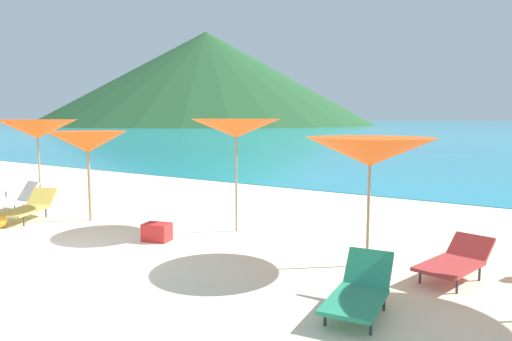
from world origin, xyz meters
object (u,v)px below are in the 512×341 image
(umbrella_5, at_px, (236,128))
(lounge_chair_0, at_px, (28,207))
(lounge_chair_2, at_px, (359,291))
(cooler_box, at_px, (157,232))
(umbrella_4, at_px, (88,142))
(lounge_chair_9, at_px, (455,260))
(umbrella_6, at_px, (370,152))
(umbrella_3, at_px, (37,129))
(lounge_chair_3, at_px, (12,200))

(umbrella_5, relative_size, lounge_chair_0, 1.32)
(lounge_chair_0, relative_size, lounge_chair_2, 1.23)
(umbrella_5, xyz_separation_m, cooler_box, (-0.82, -1.47, -1.97))
(umbrella_4, height_order, lounge_chair_9, umbrella_4)
(umbrella_4, relative_size, cooler_box, 4.10)
(lounge_chair_9, bearing_deg, umbrella_6, -162.54)
(lounge_chair_0, bearing_deg, lounge_chair_2, -33.12)
(umbrella_6, bearing_deg, umbrella_3, 177.69)
(umbrella_5, distance_m, lounge_chair_9, 4.79)
(lounge_chair_3, distance_m, lounge_chair_9, 10.44)
(umbrella_3, height_order, lounge_chair_2, umbrella_3)
(umbrella_3, bearing_deg, umbrella_4, -12.89)
(umbrella_4, height_order, umbrella_5, umbrella_5)
(umbrella_5, relative_size, lounge_chair_2, 1.63)
(lounge_chair_3, bearing_deg, lounge_chair_0, -12.00)
(umbrella_6, xyz_separation_m, lounge_chair_3, (-9.11, -0.70, -1.54))
(lounge_chair_3, xyz_separation_m, cooler_box, (5.21, -0.06, -0.11))
(umbrella_3, height_order, lounge_chair_9, umbrella_3)
(umbrella_3, bearing_deg, cooler_box, -11.41)
(umbrella_4, height_order, lounge_chair_2, umbrella_4)
(umbrella_3, height_order, lounge_chair_3, umbrella_3)
(lounge_chair_0, distance_m, lounge_chair_3, 1.40)
(umbrella_5, bearing_deg, umbrella_4, -163.13)
(umbrella_4, bearing_deg, lounge_chair_2, -11.80)
(umbrella_4, xyz_separation_m, lounge_chair_3, (-2.63, -0.37, -1.53))
(lounge_chair_9, bearing_deg, lounge_chair_3, -162.16)
(umbrella_6, height_order, cooler_box, umbrella_6)
(umbrella_5, relative_size, umbrella_6, 1.09)
(lounge_chair_3, xyz_separation_m, lounge_chair_9, (10.41, 0.79, 0.01))
(umbrella_3, height_order, umbrella_6, umbrella_3)
(umbrella_3, bearing_deg, lounge_chair_2, -12.14)
(lounge_chair_2, distance_m, cooler_box, 4.59)
(umbrella_4, bearing_deg, lounge_chair_9, 3.09)
(umbrella_4, relative_size, lounge_chair_2, 1.43)
(umbrella_5, distance_m, cooler_box, 2.59)
(umbrella_5, bearing_deg, cooler_box, -119.18)
(umbrella_4, bearing_deg, lounge_chair_0, -150.16)
(umbrella_3, bearing_deg, lounge_chair_9, -1.56)
(umbrella_6, xyz_separation_m, lounge_chair_2, (0.57, -1.80, -1.54))
(cooler_box, bearing_deg, umbrella_5, 44.54)
(umbrella_5, xyz_separation_m, lounge_chair_2, (3.65, -2.50, -1.86))
(umbrella_5, xyz_separation_m, lounge_chair_3, (-6.03, -1.40, -1.86))
(umbrella_5, height_order, cooler_box, umbrella_5)
(lounge_chair_0, height_order, lounge_chair_9, lounge_chair_0)
(umbrella_6, xyz_separation_m, lounge_chair_9, (1.30, 0.09, -1.54))
(lounge_chair_3, distance_m, cooler_box, 5.21)
(umbrella_3, height_order, umbrella_5, umbrella_5)
(umbrella_6, xyz_separation_m, lounge_chair_0, (-7.76, -1.06, -1.52))
(lounge_chair_9, height_order, cooler_box, lounge_chair_9)
(umbrella_6, height_order, lounge_chair_2, umbrella_6)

